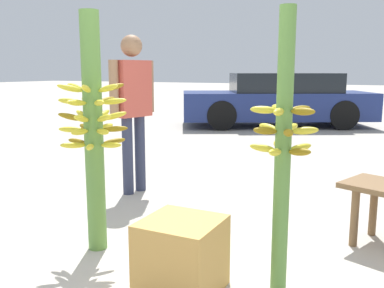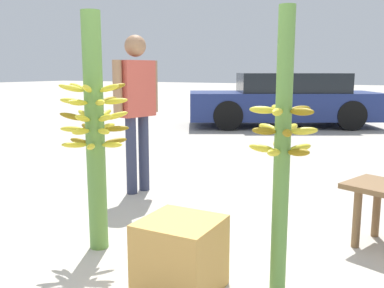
{
  "view_description": "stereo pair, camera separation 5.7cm",
  "coord_description": "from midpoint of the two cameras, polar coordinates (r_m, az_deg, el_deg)",
  "views": [
    {
      "loc": [
        1.31,
        -2.18,
        1.32
      ],
      "look_at": [
        0.09,
        0.25,
        0.85
      ],
      "focal_mm": 40.0,
      "sensor_mm": 36.0,
      "label": 1
    },
    {
      "loc": [
        1.36,
        -2.16,
        1.32
      ],
      "look_at": [
        0.09,
        0.25,
        0.85
      ],
      "focal_mm": 40.0,
      "sensor_mm": 36.0,
      "label": 2
    }
  ],
  "objects": [
    {
      "name": "banana_stalk_center",
      "position": [
        2.5,
        11.4,
        -0.79
      ],
      "size": [
        0.39,
        0.39,
        1.67
      ],
      "color": "#5B8C3D",
      "rests_on": "ground_plane"
    },
    {
      "name": "produce_crate",
      "position": [
        2.65,
        -2.04,
        -14.67
      ],
      "size": [
        0.45,
        0.45,
        0.45
      ],
      "color": "#C69347",
      "rests_on": "ground_plane"
    },
    {
      "name": "ground_plane",
      "position": [
        2.87,
        -4.65,
        -17.65
      ],
      "size": [
        80.0,
        80.0,
        0.0
      ],
      "primitive_type": "plane",
      "color": "#B2AA9E"
    },
    {
      "name": "parked_car",
      "position": [
        10.49,
        11.2,
        5.78
      ],
      "size": [
        4.69,
        3.55,
        1.26
      ],
      "rotation": [
        0.0,
        0.0,
        2.06
      ],
      "color": "navy",
      "rests_on": "ground_plane"
    },
    {
      "name": "banana_stalk_left",
      "position": [
        3.16,
        -13.5,
        1.79
      ],
      "size": [
        0.49,
        0.49,
        1.73
      ],
      "color": "#5B8C3D",
      "rests_on": "ground_plane"
    },
    {
      "name": "vendor_person",
      "position": [
        4.61,
        -8.27,
        5.87
      ],
      "size": [
        0.27,
        0.61,
        1.69
      ],
      "rotation": [
        0.0,
        0.0,
        -1.79
      ],
      "color": "#2D334C",
      "rests_on": "ground_plane"
    }
  ]
}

